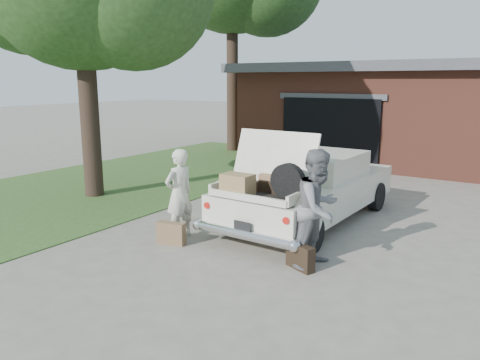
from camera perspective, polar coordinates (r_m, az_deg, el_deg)
The scene contains 8 objects.
ground at distance 7.68m, azimuth -2.49°, elevation -8.84°, with size 90.00×90.00×0.00m, color gray.
grass_strip at distance 13.40m, azimuth -14.13°, elevation -0.07°, with size 6.00×16.00×0.02m, color #2D4C1E.
house at distance 17.61m, azimuth 22.95°, elevation 7.64°, with size 12.80×7.80×3.30m.
sedan at distance 9.22m, azimuth 8.46°, elevation -0.91°, with size 1.96×4.74×1.90m.
woman_left at distance 8.25m, azimuth -7.42°, elevation -1.67°, with size 0.58×0.38×1.59m, color beige.
woman_right at distance 7.00m, azimuth 9.51°, elevation -3.45°, with size 0.86×0.67×1.77m, color slate.
suitcase_left at distance 8.09m, azimuth -8.39°, elevation -6.44°, with size 0.49×0.16×0.38m, color brown.
suitcase_right at distance 7.04m, azimuth 7.37°, elevation -9.26°, with size 0.49×0.16×0.38m, color black.
Camera 1 is at (4.22, -5.80, 2.74)m, focal length 35.00 mm.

